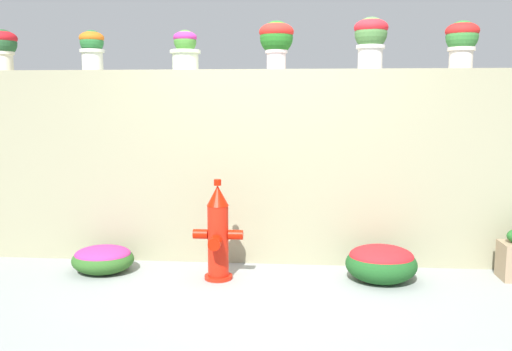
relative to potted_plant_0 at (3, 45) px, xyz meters
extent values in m
plane|color=gray|center=(2.57, -0.89, -2.04)|extent=(24.00, 24.00, 0.00)
cube|color=gray|center=(2.57, 0.01, -1.15)|extent=(5.86, 0.40, 1.79)
cylinder|color=beige|center=(0.00, 0.00, -0.15)|extent=(0.17, 0.17, 0.19)
cylinder|color=beige|center=(0.00, 0.00, -0.08)|extent=(0.20, 0.20, 0.03)
sphere|color=#25522B|center=(0.00, 0.00, 0.02)|extent=(0.26, 0.26, 0.26)
ellipsoid|color=red|center=(0.00, 0.00, 0.06)|extent=(0.27, 0.27, 0.14)
cylinder|color=silver|center=(0.87, 0.03, -0.15)|extent=(0.20, 0.20, 0.20)
cylinder|color=silver|center=(0.87, 0.03, -0.06)|extent=(0.23, 0.23, 0.03)
sphere|color=#286E32|center=(0.87, 0.03, 0.02)|extent=(0.22, 0.22, 0.22)
ellipsoid|color=orange|center=(0.87, 0.03, 0.06)|extent=(0.23, 0.23, 0.12)
cylinder|color=silver|center=(1.76, 0.04, -0.15)|extent=(0.24, 0.24, 0.19)
cylinder|color=silver|center=(1.76, 0.04, -0.07)|extent=(0.29, 0.29, 0.03)
sphere|color=#3E7D2D|center=(1.76, 0.04, 0.02)|extent=(0.21, 0.21, 0.21)
ellipsoid|color=#B1287E|center=(1.76, 0.04, 0.06)|extent=(0.22, 0.22, 0.12)
cylinder|color=silver|center=(2.62, -0.02, -0.16)|extent=(0.17, 0.17, 0.18)
cylinder|color=silver|center=(2.62, -0.02, -0.08)|extent=(0.20, 0.20, 0.03)
sphere|color=#1F631C|center=(2.62, -0.02, 0.04)|extent=(0.30, 0.30, 0.30)
ellipsoid|color=red|center=(2.62, -0.02, 0.09)|extent=(0.32, 0.32, 0.17)
cylinder|color=silver|center=(3.47, 0.01, -0.14)|extent=(0.22, 0.22, 0.22)
cylinder|color=silver|center=(3.47, 0.01, -0.05)|extent=(0.26, 0.26, 0.03)
sphere|color=#427038|center=(3.47, 0.01, 0.07)|extent=(0.29, 0.29, 0.29)
ellipsoid|color=red|center=(3.47, 0.01, 0.12)|extent=(0.31, 0.31, 0.16)
cylinder|color=silver|center=(4.28, 0.01, -0.15)|extent=(0.20, 0.20, 0.19)
cylinder|color=silver|center=(4.28, 0.01, -0.07)|extent=(0.24, 0.24, 0.03)
sphere|color=#357A35|center=(4.28, 0.01, 0.04)|extent=(0.28, 0.28, 0.28)
ellipsoid|color=red|center=(4.28, 0.01, 0.09)|extent=(0.30, 0.30, 0.15)
cylinder|color=red|center=(2.16, -0.64, -2.03)|extent=(0.24, 0.24, 0.03)
cylinder|color=red|center=(2.16, -0.64, -1.72)|extent=(0.18, 0.18, 0.64)
cone|color=red|center=(2.16, -0.64, -1.32)|extent=(0.19, 0.19, 0.17)
cylinder|color=red|center=(2.16, -0.64, -1.21)|extent=(0.06, 0.06, 0.05)
cylinder|color=red|center=(2.01, -0.64, -1.65)|extent=(0.12, 0.08, 0.08)
cylinder|color=red|center=(2.31, -0.64, -1.65)|extent=(0.12, 0.08, 0.08)
cylinder|color=red|center=(2.16, -0.79, -1.68)|extent=(0.10, 0.14, 0.10)
ellipsoid|color=#2C5B21|center=(1.11, -0.54, -1.93)|extent=(0.55, 0.49, 0.24)
ellipsoid|color=#B02D79|center=(1.11, -0.54, -1.88)|extent=(0.49, 0.44, 0.13)
ellipsoid|color=#1B511F|center=(3.54, -0.57, -1.90)|extent=(0.60, 0.54, 0.32)
ellipsoid|color=red|center=(3.54, -0.57, -1.83)|extent=(0.54, 0.48, 0.17)
camera|label=1|loc=(2.85, -5.00, -0.53)|focal=37.40mm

